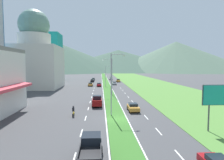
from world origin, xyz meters
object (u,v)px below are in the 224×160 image
at_px(street_lamp_mid, 111,75).
at_px(car_9, 90,84).
at_px(street_lamp_far, 106,75).
at_px(car_4, 93,79).
at_px(car_3, 133,107).
at_px(car_6, 114,83).
at_px(pickup_truck_1, 91,150).
at_px(street_lamp_near, 113,81).
at_px(car_7, 111,79).
at_px(car_0, 92,81).
at_px(pickup_truck_0, 97,101).
at_px(motorcycle_rider, 73,112).
at_px(car_1, 118,80).
at_px(car_2, 99,85).

relative_size(street_lamp_mid, car_9, 2.67).
bearing_deg(street_lamp_far, car_4, 101.32).
xyz_separation_m(street_lamp_far, car_9, (-6.62, 1.28, -4.09)).
relative_size(street_lamp_far, car_3, 1.95).
relative_size(car_3, car_6, 0.98).
distance_m(car_4, pickup_truck_1, 95.73).
xyz_separation_m(street_lamp_near, car_7, (4.08, 81.56, -5.33)).
relative_size(street_lamp_near, car_0, 2.31).
height_order(street_lamp_far, pickup_truck_0, street_lamp_far).
relative_size(car_7, car_9, 1.11).
height_order(street_lamp_near, car_4, street_lamp_near).
relative_size(car_4, motorcycle_rider, 2.05).
relative_size(car_9, pickup_truck_0, 0.74).
xyz_separation_m(car_1, pickup_truck_1, (-10.12, -82.93, 0.18)).
distance_m(street_lamp_far, car_0, 22.52).
xyz_separation_m(car_1, car_6, (-3.03, -13.68, -0.09)).
relative_size(car_0, car_7, 1.05).
relative_size(car_9, motorcycle_rider, 2.01).
distance_m(car_9, pickup_truck_0, 39.53).
distance_m(car_9, motorcycle_rider, 47.99).
height_order(street_lamp_far, car_3, street_lamp_far).
bearing_deg(car_0, car_7, -37.39).
distance_m(street_lamp_near, car_9, 48.65).
bearing_deg(pickup_truck_0, car_4, 2.86).
bearing_deg(car_3, car_6, -179.95).
relative_size(car_0, car_1, 0.98).
distance_m(car_1, car_9, 23.48).
distance_m(car_7, pickup_truck_1, 97.61).
distance_m(street_lamp_near, car_0, 68.28).
distance_m(car_4, car_6, 28.43).
height_order(pickup_truck_0, motorcycle_rider, pickup_truck_0).
bearing_deg(motorcycle_rider, street_lamp_mid, -18.45).
xyz_separation_m(car_6, car_7, (-0.01, 28.11, 0.03)).
distance_m(car_7, car_9, 35.22).
xyz_separation_m(car_6, pickup_truck_1, (-7.09, -69.24, 0.27)).
xyz_separation_m(car_2, car_9, (-3.60, 1.34, 0.01)).
xyz_separation_m(car_1, car_9, (-13.51, -19.20, -0.04)).
relative_size(car_0, car_3, 1.09).
height_order(car_2, car_6, car_2).
relative_size(street_lamp_far, car_4, 2.04).
bearing_deg(car_0, pickup_truck_0, -176.51).
distance_m(car_4, car_9, 31.94).
relative_size(car_1, car_2, 1.07).
bearing_deg(car_0, car_6, -143.60).
xyz_separation_m(street_lamp_far, car_2, (-3.02, -0.06, -4.10)).
relative_size(car_1, car_9, 1.18).
bearing_deg(car_0, street_lamp_far, -162.38).
relative_size(car_1, motorcycle_rider, 2.37).
distance_m(street_lamp_near, pickup_truck_0, 10.36).
relative_size(street_lamp_far, car_9, 2.08).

